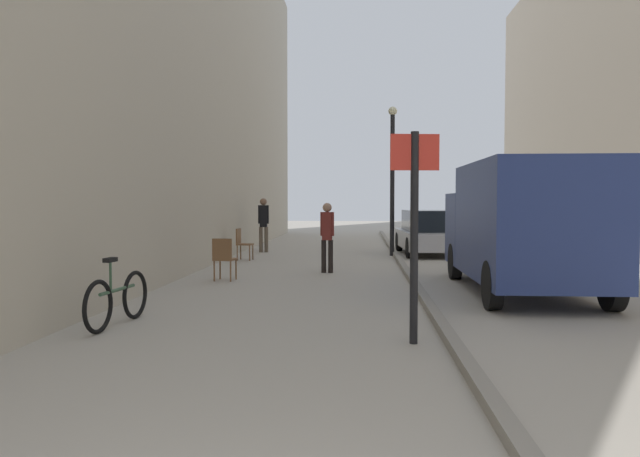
# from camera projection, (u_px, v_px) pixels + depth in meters

# --- Properties ---
(ground_plane) EXTENTS (80.00, 80.00, 0.00)m
(ground_plane) POSITION_uv_depth(u_px,v_px,m) (340.00, 279.00, 13.75)
(ground_plane) COLOR #A8A093
(building_facade_left) EXTENTS (2.81, 40.00, 12.35)m
(building_facade_left) POSITION_uv_depth(u_px,v_px,m) (120.00, 6.00, 13.81)
(building_facade_left) COLOR #BCB29E
(building_facade_left) RESTS_ON ground_plane
(kerb_strip) EXTENTS (0.16, 40.00, 0.12)m
(kerb_strip) POSITION_uv_depth(u_px,v_px,m) (410.00, 277.00, 13.64)
(kerb_strip) COLOR gray
(kerb_strip) RESTS_ON ground_plane
(pedestrian_main_foreground) EXTENTS (0.34, 0.22, 1.71)m
(pedestrian_main_foreground) POSITION_uv_depth(u_px,v_px,m) (327.00, 233.00, 14.86)
(pedestrian_main_foreground) COLOR black
(pedestrian_main_foreground) RESTS_ON ground_plane
(pedestrian_mid_block) EXTENTS (0.37, 0.24, 1.85)m
(pedestrian_mid_block) POSITION_uv_depth(u_px,v_px,m) (263.00, 221.00, 20.84)
(pedestrian_mid_block) COLOR brown
(pedestrian_mid_block) RESTS_ON ground_plane
(delivery_van) EXTENTS (2.10, 5.53, 2.46)m
(delivery_van) POSITION_uv_depth(u_px,v_px,m) (521.00, 224.00, 11.61)
(delivery_van) COLOR navy
(delivery_van) RESTS_ON ground_plane
(parked_car) EXTENTS (2.02, 4.29, 1.45)m
(parked_car) POSITION_uv_depth(u_px,v_px,m) (429.00, 233.00, 20.09)
(parked_car) COLOR #B7B7BC
(parked_car) RESTS_ON ground_plane
(street_sign_post) EXTENTS (0.60, 0.10, 2.60)m
(street_sign_post) POSITION_uv_depth(u_px,v_px,m) (414.00, 218.00, 7.44)
(street_sign_post) COLOR black
(street_sign_post) RESTS_ON ground_plane
(lamp_post) EXTENTS (0.28, 0.28, 4.76)m
(lamp_post) POSITION_uv_depth(u_px,v_px,m) (392.00, 171.00, 19.46)
(lamp_post) COLOR black
(lamp_post) RESTS_ON ground_plane
(bicycle_leaning) EXTENTS (0.24, 1.77, 0.98)m
(bicycle_leaning) POSITION_uv_depth(u_px,v_px,m) (117.00, 299.00, 8.55)
(bicycle_leaning) COLOR black
(bicycle_leaning) RESTS_ON ground_plane
(cafe_chair_near_window) EXTENTS (0.47, 0.47, 0.94)m
(cafe_chair_near_window) POSITION_uv_depth(u_px,v_px,m) (242.00, 242.00, 18.08)
(cafe_chair_near_window) COLOR brown
(cafe_chair_near_window) RESTS_ON ground_plane
(cafe_chair_by_doorway) EXTENTS (0.49, 0.49, 0.94)m
(cafe_chair_by_doorway) POSITION_uv_depth(u_px,v_px,m) (224.00, 256.00, 13.36)
(cafe_chair_by_doorway) COLOR brown
(cafe_chair_by_doorway) RESTS_ON ground_plane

